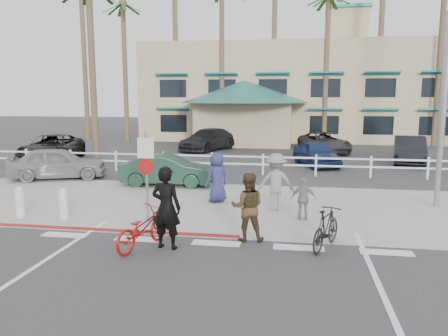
% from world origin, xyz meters
% --- Properties ---
extents(ground, '(140.00, 140.00, 0.00)m').
position_xyz_m(ground, '(0.00, 0.00, 0.00)').
color(ground, '#333335').
extents(bike_path, '(12.00, 16.00, 0.01)m').
position_xyz_m(bike_path, '(0.00, -2.00, 0.00)').
color(bike_path, '#333335').
rests_on(bike_path, ground).
extents(sidewalk_plaza, '(22.00, 7.00, 0.01)m').
position_xyz_m(sidewalk_plaza, '(0.00, 4.50, 0.01)').
color(sidewalk_plaza, gray).
rests_on(sidewalk_plaza, ground).
extents(cross_street, '(40.00, 5.00, 0.01)m').
position_xyz_m(cross_street, '(0.00, 8.50, 0.00)').
color(cross_street, '#333335').
rests_on(cross_street, ground).
extents(parking_lot, '(50.00, 16.00, 0.01)m').
position_xyz_m(parking_lot, '(0.00, 18.00, 0.00)').
color(parking_lot, '#333335').
rests_on(parking_lot, ground).
extents(curb_red, '(7.00, 0.25, 0.02)m').
position_xyz_m(curb_red, '(-3.00, 1.20, 0.01)').
color(curb_red, maroon).
rests_on(curb_red, ground).
extents(rail_fence, '(29.40, 0.16, 1.00)m').
position_xyz_m(rail_fence, '(0.50, 10.50, 0.50)').
color(rail_fence, silver).
rests_on(rail_fence, ground).
extents(building, '(28.00, 16.00, 11.30)m').
position_xyz_m(building, '(2.00, 31.00, 5.65)').
color(building, '#CBB58B').
rests_on(building, ground).
extents(sign_post, '(0.50, 0.10, 2.90)m').
position_xyz_m(sign_post, '(-2.30, 2.20, 1.45)').
color(sign_post, gray).
rests_on(sign_post, ground).
extents(bollard_0, '(0.26, 0.26, 0.95)m').
position_xyz_m(bollard_0, '(-4.80, 2.00, 0.47)').
color(bollard_0, silver).
rests_on(bollard_0, ground).
extents(bollard_1, '(0.26, 0.26, 0.95)m').
position_xyz_m(bollard_1, '(-6.20, 2.00, 0.47)').
color(bollard_1, silver).
rests_on(bollard_1, ground).
extents(streetlight_0, '(0.60, 2.00, 9.00)m').
position_xyz_m(streetlight_0, '(6.50, 5.50, 4.50)').
color(streetlight_0, gray).
rests_on(streetlight_0, ground).
extents(streetlight_1, '(0.60, 2.00, 9.50)m').
position_xyz_m(streetlight_1, '(12.00, 24.00, 4.75)').
color(streetlight_1, gray).
rests_on(streetlight_1, ground).
extents(palm_0, '(4.00, 4.00, 15.00)m').
position_xyz_m(palm_0, '(-16.00, 26.00, 7.50)').
color(palm_0, '#1D4219').
rests_on(palm_0, ground).
extents(palm_1, '(4.00, 4.00, 13.00)m').
position_xyz_m(palm_1, '(-12.00, 25.00, 6.50)').
color(palm_1, '#1D4219').
rests_on(palm_1, ground).
extents(palm_2, '(4.00, 4.00, 16.00)m').
position_xyz_m(palm_2, '(-8.00, 26.00, 8.00)').
color(palm_2, '#1D4219').
rests_on(palm_2, ground).
extents(palm_3, '(4.00, 4.00, 14.00)m').
position_xyz_m(palm_3, '(-4.00, 25.00, 7.00)').
color(palm_3, '#1D4219').
rests_on(palm_3, ground).
extents(palm_4, '(4.00, 4.00, 15.00)m').
position_xyz_m(palm_4, '(0.00, 26.00, 7.50)').
color(palm_4, '#1D4219').
rests_on(palm_4, ground).
extents(palm_5, '(4.00, 4.00, 13.00)m').
position_xyz_m(palm_5, '(4.00, 25.00, 6.50)').
color(palm_5, '#1D4219').
rests_on(palm_5, ground).
extents(palm_6, '(4.00, 4.00, 17.00)m').
position_xyz_m(palm_6, '(8.00, 26.00, 8.50)').
color(palm_6, '#1D4219').
rests_on(palm_6, ground).
extents(palm_7, '(4.00, 4.00, 14.00)m').
position_xyz_m(palm_7, '(12.00, 25.00, 7.00)').
color(palm_7, '#1D4219').
rests_on(palm_7, ground).
extents(palm_10, '(4.00, 4.00, 12.00)m').
position_xyz_m(palm_10, '(-10.00, 15.00, 6.00)').
color(palm_10, '#1D4219').
rests_on(palm_10, ground).
extents(bike_red, '(1.20, 1.95, 0.97)m').
position_xyz_m(bike_red, '(-1.67, 0.03, 0.48)').
color(bike_red, '#9F110A').
rests_on(bike_red, ground).
extents(rider_red, '(0.79, 0.59, 1.99)m').
position_xyz_m(rider_red, '(-1.10, 0.10, 0.99)').
color(rider_red, black).
rests_on(rider_red, ground).
extents(bike_black, '(1.08, 1.71, 0.99)m').
position_xyz_m(bike_black, '(2.62, 0.68, 0.50)').
color(bike_black, black).
rests_on(bike_black, ground).
extents(rider_black, '(0.90, 0.74, 1.73)m').
position_xyz_m(rider_black, '(0.73, 0.99, 0.86)').
color(rider_black, '#42321D').
rests_on(rider_black, ground).
extents(pedestrian_a, '(1.23, 0.77, 1.83)m').
position_xyz_m(pedestrian_a, '(1.28, 4.09, 0.91)').
color(pedestrian_a, gray).
rests_on(pedestrian_a, ground).
extents(pedestrian_child, '(0.76, 0.34, 1.27)m').
position_xyz_m(pedestrian_child, '(2.14, 3.11, 0.63)').
color(pedestrian_child, gray).
rests_on(pedestrian_child, ground).
extents(pedestrian_b, '(0.98, 0.98, 1.72)m').
position_xyz_m(pedestrian_b, '(-0.76, 4.92, 0.86)').
color(pedestrian_b, navy).
rests_on(pedestrian_b, ground).
extents(car_white_sedan, '(3.88, 1.50, 1.26)m').
position_xyz_m(car_white_sedan, '(-3.27, 7.46, 0.63)').
color(car_white_sedan, '#1E3C2C').
rests_on(car_white_sedan, ground).
extents(car_red_compact, '(4.47, 3.06, 1.41)m').
position_xyz_m(car_red_compact, '(-8.48, 8.06, 0.71)').
color(car_red_compact, gray).
rests_on(car_red_compact, ground).
extents(lot_car_0, '(3.59, 5.83, 1.51)m').
position_xyz_m(lot_car_0, '(-11.72, 13.10, 0.75)').
color(lot_car_0, black).
rests_on(lot_car_0, ground).
extents(lot_car_2, '(2.75, 4.15, 1.31)m').
position_xyz_m(lot_car_2, '(2.95, 13.82, 0.66)').
color(lot_car_2, navy).
rests_on(lot_car_2, ground).
extents(lot_car_3, '(2.42, 4.73, 1.49)m').
position_xyz_m(lot_car_3, '(8.00, 15.46, 0.74)').
color(lot_car_3, black).
rests_on(lot_car_3, ground).
extents(lot_car_4, '(3.80, 5.50, 1.48)m').
position_xyz_m(lot_car_4, '(-4.08, 19.72, 0.74)').
color(lot_car_4, black).
rests_on(lot_car_4, ground).
extents(lot_car_5, '(3.67, 5.30, 1.35)m').
position_xyz_m(lot_car_5, '(3.70, 19.59, 0.67)').
color(lot_car_5, '#2A2B30').
rests_on(lot_car_5, ground).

